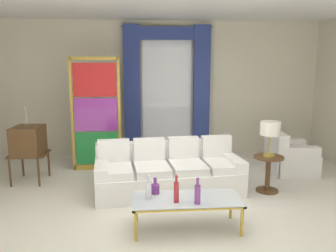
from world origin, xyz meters
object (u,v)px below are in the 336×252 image
object	(u,v)px
table_lamp_brass	(270,130)
bottle_crystal_tall	(149,189)
couch_white_long	(168,173)
bottle_amber_squat	(155,188)
bottle_ruby_flask	(176,191)
bottle_blue_decanter	(198,193)
armchair_white	(288,158)
coffee_table	(187,201)
round_side_table	(268,170)
stained_glass_divider	(96,117)
peacock_figurine	(113,165)
vintage_tv	(28,141)

from	to	relation	value
table_lamp_brass	bottle_crystal_tall	bearing A→B (deg)	-149.96
couch_white_long	table_lamp_brass	distance (m)	1.78
bottle_crystal_tall	bottle_amber_squat	bearing A→B (deg)	60.37
bottle_ruby_flask	bottle_blue_decanter	bearing A→B (deg)	-14.32
armchair_white	table_lamp_brass	world-z (taller)	table_lamp_brass
coffee_table	bottle_blue_decanter	world-z (taller)	bottle_blue_decanter
couch_white_long	coffee_table	bearing A→B (deg)	-84.87
couch_white_long	round_side_table	size ratio (longest dim) A/B	4.05
stained_glass_divider	table_lamp_brass	distance (m)	3.25
coffee_table	round_side_table	world-z (taller)	round_side_table
round_side_table	table_lamp_brass	bearing A→B (deg)	0.00
bottle_amber_squat	peacock_figurine	size ratio (longest dim) A/B	0.37
bottle_amber_squat	armchair_white	distance (m)	3.29
coffee_table	bottle_amber_squat	xyz separation A→B (m)	(-0.39, 0.18, 0.11)
coffee_table	bottle_crystal_tall	xyz separation A→B (m)	(-0.48, 0.03, 0.16)
bottle_ruby_flask	armchair_white	world-z (taller)	armchair_white
coffee_table	bottle_ruby_flask	distance (m)	0.26
vintage_tv	peacock_figurine	size ratio (longest dim) A/B	2.24
vintage_tv	table_lamp_brass	bearing A→B (deg)	-11.75
bottle_ruby_flask	armchair_white	distance (m)	3.30
stained_glass_divider	table_lamp_brass	xyz separation A→B (m)	(2.91, -1.44, -0.03)
bottle_ruby_flask	round_side_table	distance (m)	2.10
bottle_amber_squat	vintage_tv	size ratio (longest dim) A/B	0.16
peacock_figurine	bottle_crystal_tall	bearing A→B (deg)	-74.20
coffee_table	armchair_white	bearing A→B (deg)	42.96
couch_white_long	stained_glass_divider	bearing A→B (deg)	135.51
peacock_figurine	armchair_white	bearing A→B (deg)	-0.42
couch_white_long	round_side_table	bearing A→B (deg)	-5.86
coffee_table	bottle_blue_decanter	bearing A→B (deg)	-60.81
peacock_figurine	round_side_table	xyz separation A→B (m)	(2.57, -0.97, 0.14)
bottle_amber_squat	bottle_ruby_flask	bearing A→B (deg)	-51.43
armchair_white	peacock_figurine	distance (m)	3.34
couch_white_long	armchair_white	world-z (taller)	couch_white_long
bottle_ruby_flask	round_side_table	size ratio (longest dim) A/B	0.58
bottle_crystal_tall	vintage_tv	world-z (taller)	vintage_tv
bottle_crystal_tall	stained_glass_divider	distance (m)	2.79
table_lamp_brass	vintage_tv	bearing A→B (deg)	168.25
couch_white_long	bottle_amber_squat	xyz separation A→B (m)	(-0.27, -1.15, 0.18)
bottle_amber_squat	table_lamp_brass	world-z (taller)	table_lamp_brass
coffee_table	bottle_crystal_tall	size ratio (longest dim) A/B	4.32
couch_white_long	coffee_table	world-z (taller)	couch_white_long
coffee_table	round_side_table	bearing A→B (deg)	37.95
couch_white_long	stained_glass_divider	size ratio (longest dim) A/B	1.10
couch_white_long	stained_glass_divider	world-z (taller)	stained_glass_divider
armchair_white	peacock_figurine	bearing A→B (deg)	179.58
bottle_blue_decanter	bottle_ruby_flask	world-z (taller)	bottle_ruby_flask
bottle_crystal_tall	bottle_ruby_flask	world-z (taller)	bottle_ruby_flask
couch_white_long	bottle_ruby_flask	xyz separation A→B (m)	(-0.03, -1.46, 0.25)
vintage_tv	stained_glass_divider	bearing A→B (deg)	28.30
coffee_table	bottle_crystal_tall	distance (m)	0.50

